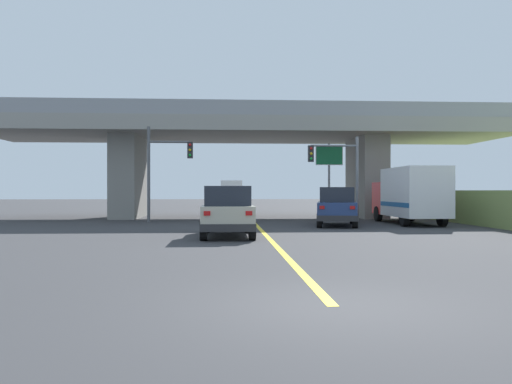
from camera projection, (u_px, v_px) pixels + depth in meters
name	position (u px, v px, depth m)	size (l,w,h in m)	color
ground	(249.00, 217.00, 36.28)	(160.00, 160.00, 0.00)	#353538
overpass_bridge	(249.00, 142.00, 36.27)	(35.21, 9.09, 7.34)	gray
lane_divider_stripe	(268.00, 237.00, 20.91)	(0.20, 25.20, 0.01)	yellow
suv_lead	(228.00, 211.00, 21.08)	(2.06, 4.70, 2.02)	#B7B29E
suv_crossing	(337.00, 207.00, 27.49)	(2.83, 4.83, 2.02)	navy
box_truck	(410.00, 195.00, 29.02)	(2.33, 6.80, 3.09)	red
sedan_oncoming	(234.00, 201.00, 41.07)	(1.88, 4.57, 2.02)	silver
traffic_signal_nearside	(340.00, 167.00, 31.05)	(3.01, 0.36, 5.04)	slate
traffic_signal_farside	(163.00, 163.00, 30.85)	(2.66, 0.36, 5.60)	#56595E
highway_sign	(329.00, 163.00, 33.89)	(1.77, 0.17, 4.91)	slate
semi_truck_distant	(231.00, 193.00, 60.09)	(2.33, 7.50, 2.96)	red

